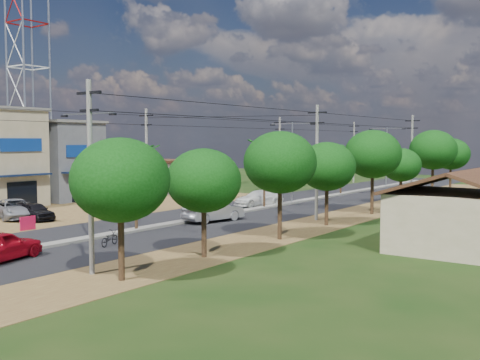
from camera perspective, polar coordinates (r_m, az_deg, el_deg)
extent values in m
plane|color=black|center=(36.75, -15.00, -5.87)|extent=(160.00, 160.00, 0.00)
cube|color=black|center=(47.54, -0.84, -3.49)|extent=(12.00, 110.00, 0.04)
cube|color=#605E56|center=(49.96, 1.21, -3.04)|extent=(1.00, 90.00, 0.18)
cube|color=#54351C|center=(53.36, -18.56, -2.88)|extent=(18.00, 46.00, 0.04)
cube|color=#54351C|center=(43.07, 8.30, -4.32)|extent=(5.00, 90.00, 0.03)
cube|color=#0D1A38|center=(54.67, -21.07, 0.47)|extent=(0.80, 5.40, 0.15)
cube|color=black|center=(55.10, -21.22, -1.39)|extent=(0.10, 3.00, 2.40)
cube|color=navy|center=(54.85, -21.33, 3.35)|extent=(0.12, 4.20, 1.20)
cube|color=#4D5055|center=(62.23, -17.92, 1.77)|extent=(8.00, 6.00, 8.00)
cube|color=#605E56|center=(62.22, -18.00, 5.59)|extent=(8.40, 6.40, 0.30)
cube|color=#0D1A38|center=(58.79, -15.35, 0.82)|extent=(0.80, 5.40, 0.15)
cube|color=black|center=(59.18, -15.54, -0.91)|extent=(0.10, 3.00, 2.40)
cube|color=navy|center=(58.96, -15.59, 2.87)|extent=(0.12, 4.20, 1.20)
cube|color=#605E56|center=(68.01, -10.58, 0.21)|extent=(10.00, 10.00, 3.60)
cube|color=black|center=(67.91, -10.60, 1.89)|extent=(10.40, 10.40, 0.30)
cylinder|color=gray|center=(67.98, -22.73, 14.54)|extent=(0.24, 0.24, 38.00)
cylinder|color=gray|center=(65.33, -21.21, 15.02)|extent=(0.24, 0.24, 38.00)
cylinder|color=gray|center=(67.11, -18.84, 14.77)|extent=(0.24, 0.24, 38.00)
cylinder|color=gray|center=(69.69, -20.42, 14.32)|extent=(0.24, 0.24, 38.00)
cube|color=#998D68|center=(34.13, 21.74, -3.97)|extent=(7.00, 7.00, 3.30)
cylinder|color=black|center=(25.43, -11.99, -5.40)|extent=(0.28, 0.28, 4.20)
ellipsoid|color=black|center=(25.15, -12.07, 0.00)|extent=(4.40, 4.40, 3.74)
cylinder|color=black|center=(29.90, -3.68, -4.26)|extent=(0.28, 0.28, 3.85)
ellipsoid|color=black|center=(29.66, -3.70, -0.05)|extent=(4.00, 4.00, 3.40)
cylinder|color=black|center=(35.28, 4.07, -2.42)|extent=(0.28, 0.28, 4.55)
ellipsoid|color=black|center=(35.09, 4.09, 1.80)|extent=(4.60, 4.60, 3.91)
cylinder|color=black|center=(41.53, 8.79, -1.83)|extent=(0.28, 0.28, 4.06)
ellipsoid|color=black|center=(41.36, 8.83, 1.37)|extent=(4.20, 4.20, 3.57)
cylinder|color=black|center=(48.66, 13.29, -0.63)|extent=(0.28, 0.28, 4.76)
ellipsoid|color=black|center=(48.52, 13.34, 2.58)|extent=(4.80, 4.80, 4.08)
cylinder|color=black|center=(56.29, 16.02, -0.63)|extent=(0.28, 0.28, 3.64)
ellipsoid|color=black|center=(56.17, 16.06, 1.48)|extent=(3.80, 3.80, 3.23)
cylinder|color=black|center=(63.65, 18.97, 0.39)|extent=(0.28, 0.28, 4.90)
ellipsoid|color=black|center=(63.54, 19.03, 2.91)|extent=(5.00, 5.00, 4.25)
cylinder|color=black|center=(71.43, 20.60, 0.50)|extent=(0.28, 0.28, 4.34)
ellipsoid|color=black|center=(71.33, 20.64, 2.49)|extent=(4.40, 4.40, 3.74)
cylinder|color=black|center=(39.01, -10.53, -0.94)|extent=(0.22, 0.22, 5.80)
cylinder|color=black|center=(51.33, 2.48, 0.52)|extent=(0.22, 0.22, 6.20)
cylinder|color=black|center=(65.30, 10.21, 0.90)|extent=(0.22, 0.22, 5.50)
cylinder|color=gray|center=(36.28, -15.12, 0.36)|extent=(0.16, 0.16, 8.00)
cube|color=gray|center=(35.33, -14.00, 6.62)|extent=(2.40, 0.08, 0.08)
cube|color=gray|center=(37.19, -16.40, 6.44)|extent=(2.40, 0.08, 0.08)
cube|color=black|center=(34.50, -12.80, 6.54)|extent=(0.50, 0.18, 0.12)
cube|color=black|center=(38.06, -17.42, 6.20)|extent=(0.50, 0.18, 0.12)
cylinder|color=gray|center=(55.53, 5.32, 1.70)|extent=(0.16, 0.16, 8.00)
cube|color=gray|center=(54.91, 6.43, 5.73)|extent=(2.40, 0.08, 0.08)
cube|color=gray|center=(56.13, 4.28, 5.71)|extent=(2.40, 0.08, 0.08)
cube|color=black|center=(54.38, 7.44, 5.64)|extent=(0.50, 0.18, 0.12)
cube|color=black|center=(56.71, 3.33, 5.60)|extent=(0.50, 0.18, 0.12)
cylinder|color=gray|center=(78.11, 14.66, 2.25)|extent=(0.16, 0.16, 8.00)
cube|color=gray|center=(77.67, 15.54, 5.10)|extent=(2.40, 0.08, 0.08)
cube|color=gray|center=(78.53, 13.89, 5.11)|extent=(2.40, 0.08, 0.08)
cube|color=black|center=(77.29, 16.31, 5.02)|extent=(0.50, 0.18, 0.12)
cube|color=black|center=(78.95, 13.15, 5.05)|extent=(0.50, 0.18, 0.12)
cylinder|color=#605E56|center=(49.49, -9.46, 1.96)|extent=(0.24, 0.24, 9.00)
cube|color=black|center=(49.51, -9.51, 6.48)|extent=(1.60, 0.12, 0.12)
cube|color=black|center=(49.48, -9.50, 5.55)|extent=(1.20, 0.12, 0.12)
cylinder|color=#605E56|center=(66.83, 4.06, 2.52)|extent=(0.24, 0.24, 9.00)
cube|color=black|center=(66.84, 4.07, 5.86)|extent=(1.60, 0.12, 0.12)
cube|color=black|center=(66.82, 4.07, 5.18)|extent=(1.20, 0.12, 0.12)
cylinder|color=#605E56|center=(85.41, 11.49, 2.77)|extent=(0.24, 0.24, 9.00)
cube|color=black|center=(85.42, 11.53, 5.39)|extent=(1.60, 0.12, 0.12)
cube|color=black|center=(85.40, 11.52, 4.85)|extent=(1.20, 0.12, 0.12)
cylinder|color=#605E56|center=(26.67, -14.95, 0.18)|extent=(0.24, 0.24, 9.00)
cube|color=black|center=(26.70, -15.11, 8.56)|extent=(1.60, 0.12, 0.12)
cube|color=black|center=(26.65, -15.07, 6.84)|extent=(1.20, 0.12, 0.12)
cylinder|color=#605E56|center=(44.00, 7.81, 1.73)|extent=(0.24, 0.24, 9.00)
cube|color=black|center=(44.02, 7.85, 6.81)|extent=(1.60, 0.12, 0.12)
cube|color=black|center=(43.99, 7.84, 5.77)|extent=(1.20, 0.12, 0.12)
cylinder|color=#605E56|center=(64.26, 17.05, 2.30)|extent=(0.24, 0.24, 9.00)
cube|color=black|center=(64.27, 17.12, 5.77)|extent=(1.60, 0.12, 0.12)
cube|color=black|center=(64.25, 17.11, 5.06)|extent=(1.20, 0.12, 0.12)
imported|color=maroon|center=(31.44, -23.23, -6.24)|extent=(2.94, 5.02, 1.60)
imported|color=gray|center=(43.09, -2.71, -3.19)|extent=(2.69, 5.25, 1.65)
imported|color=silver|center=(53.43, 1.90, -1.90)|extent=(3.66, 5.41, 1.46)
imported|color=gray|center=(48.16, -21.93, -2.78)|extent=(6.07, 4.15, 1.54)
imported|color=black|center=(46.57, -20.10, -3.05)|extent=(4.27, 2.17, 1.39)
imported|color=black|center=(34.06, -13.12, -5.85)|extent=(1.08, 1.80, 0.89)
imported|color=black|center=(53.06, 0.13, -2.18)|extent=(1.35, 2.04, 1.01)
imported|color=black|center=(61.24, 2.85, -1.39)|extent=(0.79, 1.61, 0.93)
cube|color=#B81135|center=(41.67, -20.76, -4.15)|extent=(0.08, 1.19, 0.99)
cylinder|color=black|center=(41.41, -21.38, -4.56)|extent=(0.04, 0.04, 0.50)
cylinder|color=black|center=(42.00, -20.13, -4.41)|extent=(0.04, 0.04, 0.50)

